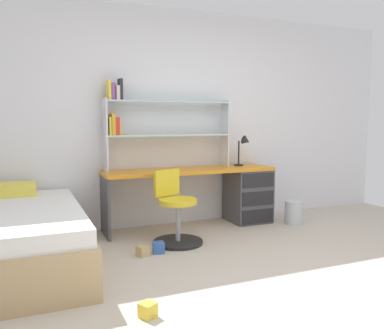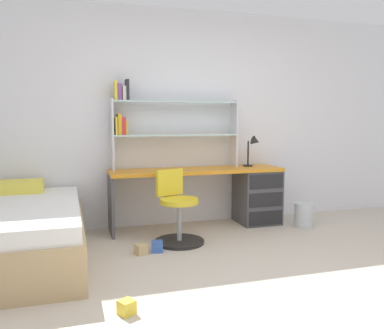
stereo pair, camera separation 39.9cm
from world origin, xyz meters
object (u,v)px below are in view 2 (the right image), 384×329
waste_bin (304,215)px  toy_block_natural_1 (141,249)px  swivel_chair (178,215)px  toy_block_blue_0 (157,246)px  desk (240,192)px  bed_platform (11,234)px  bookshelf_hutch (160,120)px  toy_block_yellow_2 (127,307)px  desk_lamp (254,146)px

waste_bin → toy_block_natural_1: bearing=-168.0°
swivel_chair → toy_block_blue_0: swivel_chair is taller
desk → toy_block_natural_1: bearing=-150.1°
desk → bed_platform: 2.61m
desk → toy_block_blue_0: size_ratio=19.37×
desk → swivel_chair: bearing=-151.0°
bookshelf_hutch → toy_block_yellow_2: bearing=-108.4°
desk → swivel_chair: size_ratio=2.71×
desk → desk_lamp: size_ratio=5.38×
desk → bed_platform: bearing=-164.9°
bookshelf_hutch → toy_block_natural_1: bearing=-113.4°
bookshelf_hutch → toy_block_natural_1: 1.59m
desk_lamp → swivel_chair: 1.43m
desk → bookshelf_hutch: size_ratio=1.36×
desk_lamp → waste_bin: (0.49, -0.40, -0.82)m
swivel_chair → toy_block_blue_0: 0.44m
bed_platform → toy_block_blue_0: 1.34m
bookshelf_hutch → bed_platform: 2.03m
bookshelf_hutch → desk_lamp: bookshelf_hutch is taller
desk → desk_lamp: desk_lamp is taller
swivel_chair → toy_block_natural_1: swivel_chair is taller
desk → waste_bin: 0.82m
toy_block_yellow_2 → waste_bin: bearing=34.2°
waste_bin → toy_block_yellow_2: bearing=-145.8°
swivel_chair → toy_block_natural_1: (-0.44, -0.27, -0.25)m
desk_lamp → toy_block_blue_0: 1.86m
desk → toy_block_yellow_2: bearing=-130.5°
toy_block_blue_0 → toy_block_natural_1: toy_block_blue_0 is taller
toy_block_yellow_2 → toy_block_natural_1: bearing=75.7°
desk_lamp → toy_block_blue_0: (-1.41, -0.80, -0.91)m
desk_lamp → toy_block_blue_0: size_ratio=3.60×
bookshelf_hutch → waste_bin: size_ratio=5.28×
toy_block_natural_1 → toy_block_yellow_2: 1.20m
bed_platform → desk_lamp: bearing=15.0°
bookshelf_hutch → toy_block_natural_1: (-0.40, -0.92, -1.24)m
desk_lamp → toy_block_natural_1: desk_lamp is taller
bookshelf_hutch → swivel_chair: 1.19m
waste_bin → desk_lamp: bearing=140.8°
waste_bin → toy_block_natural_1: 2.11m
desk → desk_lamp: 0.60m
waste_bin → toy_block_natural_1: size_ratio=2.88×
toy_block_blue_0 → toy_block_yellow_2: (-0.46, -1.20, -0.00)m
bed_platform → toy_block_natural_1: 1.18m
swivel_chair → toy_block_yellow_2: swivel_chair is taller
bookshelf_hutch → desk_lamp: bearing=-4.3°
bed_platform → waste_bin: 3.23m
desk_lamp → toy_block_yellow_2: bearing=-133.1°
desk_lamp → desk: bearing=-167.1°
waste_bin → toy_block_blue_0: (-1.89, -0.41, -0.09)m
bookshelf_hutch → swivel_chair: size_ratio=1.99×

